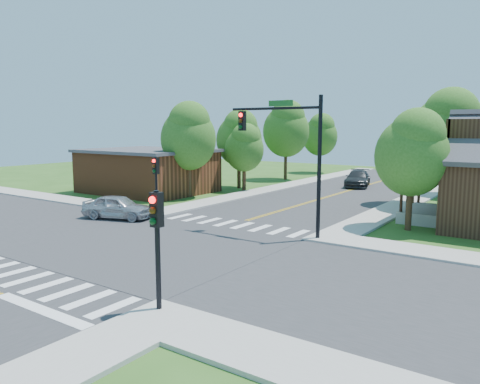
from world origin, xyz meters
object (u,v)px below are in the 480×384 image
Objects in this scene: signal_pole_nw at (156,175)px; car_dgrey at (358,179)px; car_silver at (118,207)px; signal_mast_ne at (289,143)px; signal_pole_se at (157,228)px.

signal_pole_nw is 22.03m from car_dgrey.
signal_pole_nw reaches higher than car_silver.
signal_mast_ne is 1.29× the size of car_dgrey.
signal_pole_se reaches higher than car_dgrey.
signal_pole_nw is 3.09m from car_silver.
car_silver is at bearing -121.05° from car_dgrey.
signal_pole_nw is (-11.20, 11.20, 0.00)m from signal_pole_se.
signal_pole_se is 1.00× the size of signal_pole_nw.
car_silver is (-12.45, 9.12, -1.92)m from signal_pole_se.
car_dgrey is at bearing 101.48° from signal_mast_ne.
signal_pole_nw is at bearing 135.00° from signal_pole_se.
signal_mast_ne is at bearing -94.19° from car_dgrey.
signal_mast_ne is 1.89× the size of signal_pole_nw.
car_dgrey is at bearing -33.21° from car_silver.
signal_pole_se and signal_pole_nw have the same top height.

